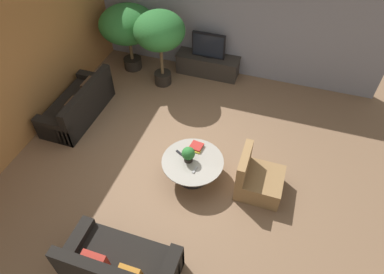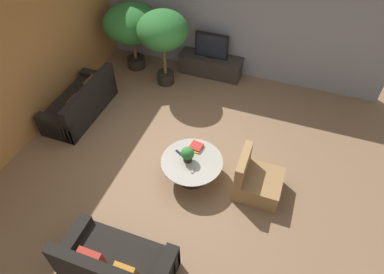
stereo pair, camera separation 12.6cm
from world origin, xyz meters
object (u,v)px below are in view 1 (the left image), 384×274
at_px(couch_near_entry, 120,266).
at_px(coffee_table, 193,165).
at_px(potted_palm_tall, 127,26).
at_px(potted_palm_corner, 160,33).
at_px(media_console, 208,65).
at_px(television, 208,45).
at_px(potted_plant_tabletop, 188,154).
at_px(couch_by_wall, 79,106).
at_px(armchair_wicker, 257,180).

bearing_deg(couch_near_entry, coffee_table, -101.22).
relative_size(potted_palm_tall, potted_palm_corner, 0.90).
xyz_separation_m(media_console, television, (0.00, -0.00, 0.56)).
xyz_separation_m(television, potted_plant_tabletop, (0.60, -3.31, -0.21)).
relative_size(television, couch_by_wall, 0.44).
distance_m(media_console, couch_by_wall, 3.33).
bearing_deg(television, potted_plant_tabletop, -79.64).
bearing_deg(armchair_wicker, potted_plant_tabletop, 94.31).
height_order(media_console, potted_plant_tabletop, potted_plant_tabletop).
distance_m(couch_by_wall, potted_plant_tabletop, 3.01).
distance_m(television, couch_by_wall, 3.37).
distance_m(couch_near_entry, armchair_wicker, 2.75).
height_order(media_console, coffee_table, media_console).
bearing_deg(couch_by_wall, coffee_table, 73.84).
distance_m(couch_near_entry, potted_plant_tabletop, 2.18).
distance_m(coffee_table, couch_by_wall, 3.06).
distance_m(coffee_table, potted_palm_tall, 4.04).
distance_m(media_console, television, 0.56).
distance_m(coffee_table, armchair_wicker, 1.20).
xyz_separation_m(media_console, couch_by_wall, (-2.26, -2.45, 0.02)).
bearing_deg(coffee_table, television, 101.71).
distance_m(couch_near_entry, potted_palm_corner, 4.98).
distance_m(potted_palm_corner, potted_plant_tabletop, 3.10).
bearing_deg(potted_palm_tall, media_console, 10.32).
bearing_deg(armchair_wicker, couch_near_entry, 143.89).
xyz_separation_m(potted_palm_tall, potted_plant_tabletop, (2.55, -2.95, -0.58)).
bearing_deg(potted_palm_tall, couch_near_entry, -66.55).
bearing_deg(potted_palm_corner, potted_plant_tabletop, -59.01).
distance_m(couch_by_wall, couch_near_entry, 3.90).
relative_size(potted_palm_tall, potted_plant_tabletop, 5.38).
bearing_deg(potted_palm_corner, coffee_table, -57.64).
bearing_deg(coffee_table, media_console, 101.71).
xyz_separation_m(coffee_table, potted_plant_tabletop, (-0.08, -0.01, 0.30)).
xyz_separation_m(coffee_table, potted_palm_corner, (-1.63, 2.57, 1.06)).
bearing_deg(media_console, potted_plant_tabletop, -79.64).
bearing_deg(potted_plant_tabletop, couch_near_entry, -99.21).
height_order(television, couch_near_entry, television).
bearing_deg(potted_plant_tabletop, media_console, 100.36).
xyz_separation_m(coffee_table, couch_by_wall, (-2.94, 0.85, -0.03)).
bearing_deg(potted_plant_tabletop, television, 100.36).
xyz_separation_m(armchair_wicker, potted_plant_tabletop, (-1.28, -0.10, 0.34)).
distance_m(media_console, potted_plant_tabletop, 3.38).
xyz_separation_m(television, potted_palm_corner, (-0.94, -0.73, 0.55)).
bearing_deg(media_console, coffee_table, -78.29).
xyz_separation_m(media_console, potted_palm_tall, (-1.94, -0.35, 0.93)).
xyz_separation_m(media_console, potted_palm_corner, (-0.94, -0.73, 1.10)).
xyz_separation_m(couch_by_wall, armchair_wicker, (4.14, -0.77, -0.01)).
height_order(couch_near_entry, potted_palm_corner, potted_palm_corner).
height_order(armchair_wicker, potted_plant_tabletop, armchair_wicker).
relative_size(television, couch_near_entry, 0.49).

